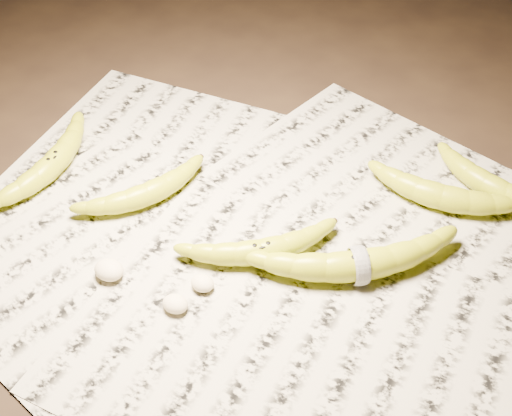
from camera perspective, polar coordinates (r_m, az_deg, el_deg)
The scene contains 12 objects.
ground at distance 0.96m, azimuth 1.24°, elevation -2.81°, with size 3.00×3.00×0.00m, color black.
newspaper_patch at distance 0.96m, azimuth -0.87°, elevation -2.87°, with size 0.90×0.70×0.01m, color #B0AC97.
banana_left_a at distance 1.09m, azimuth -15.99°, elevation 3.55°, with size 0.21×0.06×0.04m, color gold, non-canonical shape.
banana_left_b at distance 1.01m, azimuth -8.74°, elevation 1.27°, with size 0.17×0.05×0.03m, color gold, non-canonical shape.
banana_center at distance 0.92m, azimuth 0.40°, elevation -3.33°, with size 0.19×0.06×0.03m, color gold, non-canonical shape.
banana_taped at distance 0.91m, azimuth 8.21°, elevation -4.42°, with size 0.25×0.07×0.04m, color gold, non-canonical shape.
banana_upper_a at distance 1.02m, azimuth 14.71°, elevation 1.01°, with size 0.19×0.06×0.04m, color gold, non-canonical shape.
banana_upper_b at distance 1.06m, azimuth 18.00°, elevation 2.01°, with size 0.17×0.05×0.03m, color gold, non-canonical shape.
measuring_tape at distance 0.91m, azimuth 8.21°, elevation -4.42°, with size 0.05×0.05×0.00m, color white.
flesh_chunk_a at distance 0.92m, azimuth -11.72°, elevation -4.72°, with size 0.04×0.03×0.02m, color beige.
flesh_chunk_b at distance 0.88m, azimuth -6.50°, elevation -7.47°, with size 0.03×0.03×0.02m, color beige.
flesh_chunk_c at distance 0.90m, azimuth -4.32°, elevation -5.86°, with size 0.03×0.03×0.02m, color beige.
Camera 1 is at (0.29, -0.59, 0.70)m, focal length 50.00 mm.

